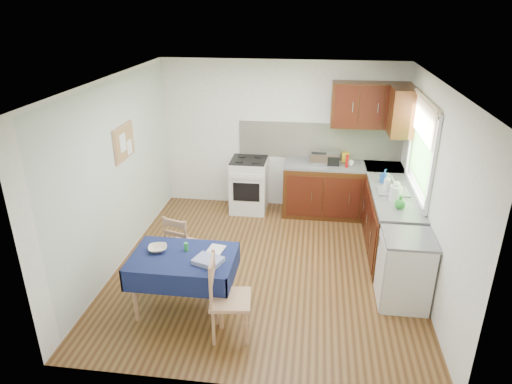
# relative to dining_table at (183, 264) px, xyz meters

# --- Properties ---
(floor) EXTENTS (4.20, 4.20, 0.00)m
(floor) POSITION_rel_dining_table_xyz_m (0.84, 1.01, -0.60)
(floor) COLOR #462A12
(floor) RESTS_ON ground
(ceiling) EXTENTS (4.00, 4.20, 0.02)m
(ceiling) POSITION_rel_dining_table_xyz_m (0.84, 1.01, 1.90)
(ceiling) COLOR silver
(ceiling) RESTS_ON wall_back
(wall_back) EXTENTS (4.00, 0.02, 2.50)m
(wall_back) POSITION_rel_dining_table_xyz_m (0.84, 3.11, 0.65)
(wall_back) COLOR silver
(wall_back) RESTS_ON ground
(wall_front) EXTENTS (4.00, 0.02, 2.50)m
(wall_front) POSITION_rel_dining_table_xyz_m (0.84, -1.09, 0.65)
(wall_front) COLOR silver
(wall_front) RESTS_ON ground
(wall_left) EXTENTS (0.02, 4.20, 2.50)m
(wall_left) POSITION_rel_dining_table_xyz_m (-1.16, 1.01, 0.65)
(wall_left) COLOR silver
(wall_left) RESTS_ON ground
(wall_right) EXTENTS (0.02, 4.20, 2.50)m
(wall_right) POSITION_rel_dining_table_xyz_m (2.84, 1.01, 0.65)
(wall_right) COLOR silver
(wall_right) RESTS_ON ground
(base_cabinets) EXTENTS (1.90, 2.30, 0.86)m
(base_cabinets) POSITION_rel_dining_table_xyz_m (2.19, 2.27, -0.17)
(base_cabinets) COLOR #381F09
(base_cabinets) RESTS_ON ground
(worktop_back) EXTENTS (1.90, 0.60, 0.04)m
(worktop_back) POSITION_rel_dining_table_xyz_m (1.89, 2.81, 0.28)
(worktop_back) COLOR #5E5F63
(worktop_back) RESTS_ON base_cabinets
(worktop_right) EXTENTS (0.60, 1.70, 0.04)m
(worktop_right) POSITION_rel_dining_table_xyz_m (2.54, 1.66, 0.28)
(worktop_right) COLOR #5E5F63
(worktop_right) RESTS_ON base_cabinets
(worktop_corner) EXTENTS (0.60, 0.60, 0.04)m
(worktop_corner) POSITION_rel_dining_table_xyz_m (2.54, 2.81, 0.28)
(worktop_corner) COLOR #5E5F63
(worktop_corner) RESTS_ON base_cabinets
(splashback) EXTENTS (2.70, 0.02, 0.60)m
(splashback) POSITION_rel_dining_table_xyz_m (1.49, 3.10, 0.60)
(splashback) COLOR beige
(splashback) RESTS_ON wall_back
(upper_cabinets) EXTENTS (1.20, 0.85, 0.70)m
(upper_cabinets) POSITION_rel_dining_table_xyz_m (2.36, 2.81, 1.25)
(upper_cabinets) COLOR #381F09
(upper_cabinets) RESTS_ON wall_back
(stove) EXTENTS (0.60, 0.61, 0.92)m
(stove) POSITION_rel_dining_table_xyz_m (0.34, 2.81, -0.14)
(stove) COLOR silver
(stove) RESTS_ON ground
(window) EXTENTS (0.04, 1.48, 1.26)m
(window) POSITION_rel_dining_table_xyz_m (2.81, 1.71, 1.05)
(window) COLOR #2B5322
(window) RESTS_ON wall_right
(fridge) EXTENTS (0.58, 0.60, 0.89)m
(fridge) POSITION_rel_dining_table_xyz_m (2.54, 0.46, -0.16)
(fridge) COLOR silver
(fridge) RESTS_ON ground
(corkboard) EXTENTS (0.04, 0.62, 0.47)m
(corkboard) POSITION_rel_dining_table_xyz_m (-1.13, 1.31, 1.00)
(corkboard) COLOR #A87754
(corkboard) RESTS_ON wall_left
(dining_table) EXTENTS (1.17, 0.80, 0.71)m
(dining_table) POSITION_rel_dining_table_xyz_m (0.00, 0.00, 0.00)
(dining_table) COLOR #101A43
(dining_table) RESTS_ON ground
(chair_far) EXTENTS (0.48, 0.48, 0.87)m
(chair_far) POSITION_rel_dining_table_xyz_m (-0.23, 0.70, -0.14)
(chair_far) COLOR #A87754
(chair_far) RESTS_ON ground
(chair_near) EXTENTS (0.47, 0.47, 0.96)m
(chair_near) POSITION_rel_dining_table_xyz_m (0.57, -0.39, -0.10)
(chair_near) COLOR #A87754
(chair_near) RESTS_ON ground
(toaster) EXTENTS (0.28, 0.17, 0.21)m
(toaster) POSITION_rel_dining_table_xyz_m (1.49, 2.74, 0.39)
(toaster) COLOR #AFAFB3
(toaster) RESTS_ON worktop_back
(sandwich_press) EXTENTS (0.32, 0.27, 0.18)m
(sandwich_press) POSITION_rel_dining_table_xyz_m (1.66, 2.83, 0.39)
(sandwich_press) COLOR black
(sandwich_press) RESTS_ON worktop_back
(sauce_bottle) EXTENTS (0.05, 0.05, 0.20)m
(sauce_bottle) POSITION_rel_dining_table_xyz_m (1.93, 2.67, 0.40)
(sauce_bottle) COLOR #B90E0F
(sauce_bottle) RESTS_ON worktop_back
(yellow_packet) EXTENTS (0.12, 0.08, 0.16)m
(yellow_packet) POSITION_rel_dining_table_xyz_m (1.92, 2.96, 0.37)
(yellow_packet) COLOR gold
(yellow_packet) RESTS_ON worktop_back
(dish_rack) EXTENTS (0.42, 0.32, 0.20)m
(dish_rack) POSITION_rel_dining_table_xyz_m (2.52, 1.73, 0.32)
(dish_rack) COLOR gray
(dish_rack) RESTS_ON worktop_right
(kettle) EXTENTS (0.16, 0.16, 0.28)m
(kettle) POSITION_rel_dining_table_xyz_m (2.50, 1.44, 0.42)
(kettle) COLOR silver
(kettle) RESTS_ON worktop_right
(cup) EXTENTS (0.14, 0.14, 0.09)m
(cup) POSITION_rel_dining_table_xyz_m (2.00, 2.76, 0.34)
(cup) COLOR white
(cup) RESTS_ON worktop_back
(soap_bottle_a) EXTENTS (0.14, 0.14, 0.27)m
(soap_bottle_a) POSITION_rel_dining_table_xyz_m (2.43, 1.73, 0.43)
(soap_bottle_a) COLOR silver
(soap_bottle_a) RESTS_ON worktop_right
(soap_bottle_b) EXTENTS (0.13, 0.13, 0.20)m
(soap_bottle_b) POSITION_rel_dining_table_xyz_m (2.44, 2.08, 0.40)
(soap_bottle_b) COLOR #1C50A7
(soap_bottle_b) RESTS_ON worktop_right
(soap_bottle_c) EXTENTS (0.19, 0.19, 0.17)m
(soap_bottle_c) POSITION_rel_dining_table_xyz_m (2.53, 1.20, 0.38)
(soap_bottle_c) COLOR #258827
(soap_bottle_c) RESTS_ON worktop_right
(plate_bowl) EXTENTS (0.27, 0.27, 0.05)m
(plate_bowl) POSITION_rel_dining_table_xyz_m (-0.32, 0.08, 0.13)
(plate_bowl) COLOR beige
(plate_bowl) RESTS_ON dining_table
(book) EXTENTS (0.22, 0.27, 0.02)m
(book) POSITION_rel_dining_table_xyz_m (0.25, 0.17, 0.11)
(book) COLOR white
(book) RESTS_ON dining_table
(spice_jar) EXTENTS (0.05, 0.05, 0.10)m
(spice_jar) POSITION_rel_dining_table_xyz_m (0.01, 0.12, 0.15)
(spice_jar) COLOR green
(spice_jar) RESTS_ON dining_table
(tea_towel) EXTENTS (0.36, 0.32, 0.05)m
(tea_towel) POSITION_rel_dining_table_xyz_m (0.32, -0.10, 0.13)
(tea_towel) COLOR navy
(tea_towel) RESTS_ON dining_table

